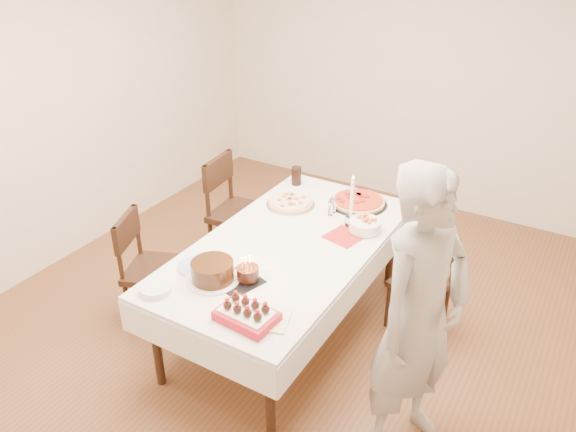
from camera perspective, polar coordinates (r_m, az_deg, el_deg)
The scene contains 22 objects.
floor at distance 4.49m, azimuth 0.23°, elevation -10.36°, with size 5.00×5.00×0.00m, color brown.
wall_back at distance 5.96m, azimuth 12.95°, elevation 13.64°, with size 4.50×0.04×2.70m, color beige.
wall_left at distance 5.23m, azimuth -21.84°, elevation 10.25°, with size 0.04×5.00×2.70m, color beige.
dining_table at distance 4.18m, azimuth 0.00°, elevation -7.19°, with size 1.14×2.14×0.75m, color white.
chair_right_savory at distance 4.30m, azimuth 13.26°, elevation -6.67°, with size 0.40×0.40×0.79m, color black, non-canonical shape.
chair_left_savory at distance 4.89m, azimuth -4.76°, elevation 0.20°, with size 0.51×0.51×1.00m, color black, non-canonical shape.
chair_left_dessert at distance 4.33m, azimuth -13.19°, elevation -5.37°, with size 0.46×0.46×0.91m, color black, non-canonical shape.
person at distance 3.14m, azimuth 13.17°, elevation -10.16°, with size 0.65×0.43×1.79m, color #A39F9A.
pizza_white at distance 4.47m, azimuth 0.26°, elevation 1.32°, with size 0.39×0.39×0.04m, color beige.
pizza_pepperoni at distance 4.53m, azimuth 7.15°, elevation 1.47°, with size 0.46×0.46×0.04m, color red.
red_placemat at distance 4.07m, azimuth 5.75°, elevation -2.11°, with size 0.24×0.24×0.01m, color #B21E1E.
pasta_bowl at distance 4.14m, azimuth 7.81°, elevation -0.95°, with size 0.24×0.24×0.08m, color white.
taper_candle at distance 4.13m, azimuth 6.51°, elevation 1.61°, with size 0.09×0.09×0.41m, color white.
shaker_pair at distance 4.33m, azimuth 4.35°, elevation 0.78°, with size 0.09×0.09×0.11m, color white, non-canonical shape.
cola_glass at distance 4.80m, azimuth 0.86°, elevation 4.10°, with size 0.09×0.09×0.16m, color black.
layer_cake at distance 3.59m, azimuth -7.67°, elevation -5.59°, with size 0.35×0.35×0.14m, color #311A0C.
cake_board at distance 3.60m, azimuth -5.14°, elevation -6.63°, with size 0.27×0.27×0.01m, color black.
birthday_cake at distance 3.56m, azimuth -4.11°, elevation -5.36°, with size 0.14×0.14×0.15m, color #32160D.
strawberry_box at distance 3.26m, azimuth -4.22°, elevation -9.94°, with size 0.34×0.23×0.08m, color #B01421, non-canonical shape.
box_lid at distance 3.29m, azimuth -2.78°, elevation -10.41°, with size 0.32×0.22×0.03m, color beige.
plate_stack at distance 3.58m, azimuth -13.30°, elevation -7.22°, with size 0.20×0.20×0.04m, color white.
china_plate at distance 3.77m, azimuth -9.28°, elevation -5.09°, with size 0.26×0.26×0.01m, color white.
Camera 1 is at (1.77, -3.00, 2.82)m, focal length 35.00 mm.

